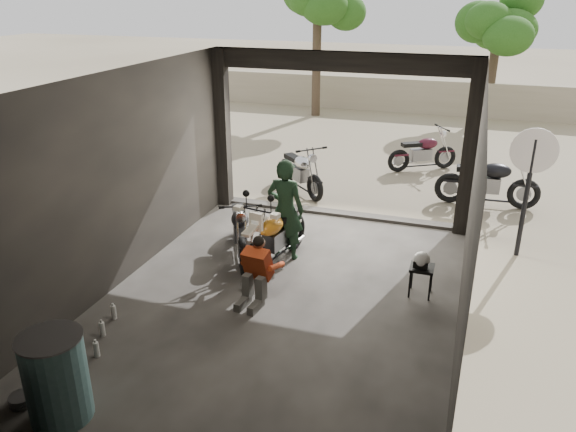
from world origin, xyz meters
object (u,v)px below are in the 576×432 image
Objects in this scene: left_bike at (240,224)px; oil_drum at (57,379)px; main_bike at (275,232)px; sign_post at (530,173)px; outside_bike_a at (300,168)px; outside_bike_c at (488,178)px; rider at (285,210)px; mechanic at (254,274)px; stool at (422,271)px; outside_bike_b at (423,149)px; helmet at (421,259)px.

left_bike is 4.33m from oil_drum.
main_bike is 0.80× the size of sign_post.
outside_bike_a is 1.66× the size of oil_drum.
outside_bike_c is 1.06× the size of rider.
left_bike is 0.93× the size of outside_bike_a.
outside_bike_c is 1.86× the size of mechanic.
mechanic is at bearing -120.38° from sign_post.
mechanic is 3.00m from oil_drum.
stool is 5.06m from oil_drum.
outside_bike_c is (1.53, -2.10, 0.08)m from outside_bike_b.
outside_bike_b is 4.93m from sign_post.
outside_bike_b reaches higher than oil_drum.
outside_bike_c is (3.94, 0.41, 0.06)m from outside_bike_a.
sign_post is at bearing 43.63° from helmet.
outside_bike_a is (-0.67, 3.53, -0.03)m from main_bike.
left_bike is 3.27m from outside_bike_a.
helmet is (-0.02, -0.01, 0.19)m from stool.
mechanic is (0.14, -1.27, -0.10)m from main_bike.
sign_post is at bearing -158.38° from rider.
outside_bike_c is at bearing 60.39° from main_bike.
sign_post reaches higher than left_bike.
oil_drum is at bearing 132.64° from outside_bike_b.
helmet is (2.28, -0.58, -0.27)m from rider.
left_bike reaches higher than mechanic.
main_bike is 0.43m from rider.
left_bike is at bearing 170.52° from main_bike.
sign_post is at bearing 45.61° from mechanic.
left_bike is at bearing 161.22° from helmet.
mechanic is at bearing -73.63° from main_bike.
rider is 1.76× the size of mechanic.
main_bike is 1.11× the size of outside_bike_b.
outside_bike_c is 3.81× the size of stool.
left_bike is 1.57× the size of mechanic.
oil_drum reaches higher than helmet.
outside_bike_a is at bearing 178.35° from sign_post.
rider is (-1.66, -5.71, 0.33)m from outside_bike_b.
outside_bike_a is 4.86m from mechanic.
outside_bike_b reaches higher than mechanic.
outside_bike_c is (4.00, 3.67, 0.10)m from left_bike.
outside_bike_b is 1.62× the size of mechanic.
stool is (0.64, -6.28, -0.13)m from outside_bike_b.
main_bike is 2.40m from stool.
stool is 0.19m from helmet.
outside_bike_b is at bearing 0.14° from outside_bike_a.
rider is 1.73× the size of oil_drum.
rider is (0.74, -3.21, 0.30)m from outside_bike_a.
helmet reaches higher than stool.
rider reaches higher than helmet.
sign_post is at bearing -169.85° from outside_bike_c.
outside_bike_c is at bearing 66.06° from mechanic.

